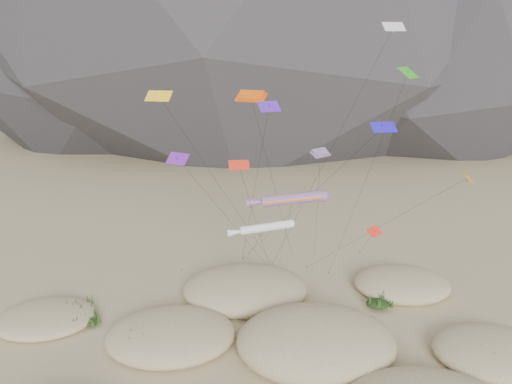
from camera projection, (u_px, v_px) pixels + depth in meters
ground at (292, 382)px, 41.19m from camera, size 500.00×500.00×0.00m
dunes at (280, 349)px, 44.48m from camera, size 52.36×34.77×4.52m
dune_grass at (285, 343)px, 45.19m from camera, size 40.19×28.66×1.59m
kite_stakes at (276, 265)px, 63.22m from camera, size 23.76×6.26×0.30m
rainbow_tube_kite at (290, 199)px, 49.74m from camera, size 8.31×12.68×13.03m
white_tube_kite at (263, 228)px, 44.18m from camera, size 6.14×18.52×11.86m
orange_parafoil at (251, 98)px, 46.69m from camera, size 7.86×16.60×22.83m
multi_parafoil at (320, 155)px, 47.91m from camera, size 3.78×15.98×17.40m
delta_kites at (317, 127)px, 46.28m from camera, size 30.42×23.07×29.04m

